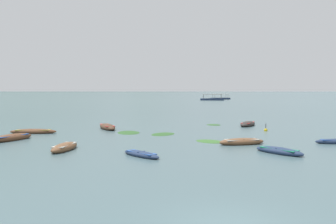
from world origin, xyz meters
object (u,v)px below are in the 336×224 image
at_px(rowboat_3, 33,132).
at_px(rowboat_5, 64,147).
at_px(rowboat_0, 242,142).
at_px(ferry_0, 220,98).
at_px(mooring_buoy, 266,130).
at_px(rowboat_6, 248,124).
at_px(rowboat_9, 141,154).
at_px(rowboat_7, 107,127).
at_px(rowboat_4, 12,138).
at_px(ferry_1, 212,99).
at_px(rowboat_8, 279,151).

distance_m(rowboat_3, rowboat_5, 10.81).
xyz_separation_m(rowboat_0, rowboat_3, (-17.31, 8.62, -0.01)).
bearing_deg(ferry_0, mooring_buoy, -102.65).
xyz_separation_m(rowboat_6, rowboat_9, (-12.67, -17.11, -0.07)).
xyz_separation_m(rowboat_6, rowboat_7, (-15.66, -1.47, 0.01)).
distance_m(rowboat_6, rowboat_7, 15.73).
distance_m(ferry_0, mooring_buoy, 117.89).
relative_size(rowboat_3, rowboat_6, 1.10).
bearing_deg(rowboat_3, rowboat_4, -96.11).
xyz_separation_m(rowboat_5, ferry_1, (37.17, 112.12, 0.26)).
distance_m(rowboat_7, mooring_buoy, 16.14).
xyz_separation_m(rowboat_3, rowboat_7, (6.68, 3.04, 0.04)).
bearing_deg(rowboat_7, mooring_buoy, -13.06).
bearing_deg(ferry_0, rowboat_9, -106.88).
xyz_separation_m(rowboat_5, rowboat_8, (13.89, -2.79, -0.03)).
distance_m(rowboat_0, mooring_buoy, 9.49).
distance_m(rowboat_0, rowboat_9, 8.62).
bearing_deg(rowboat_0, rowboat_5, -174.73).
bearing_deg(rowboat_9, mooring_buoy, 43.27).
bearing_deg(rowboat_7, rowboat_0, -47.63).
bearing_deg(rowboat_8, rowboat_5, 168.65).
relative_size(rowboat_3, rowboat_9, 1.46).
bearing_deg(rowboat_0, rowboat_8, -73.56).
xyz_separation_m(rowboat_3, rowboat_6, (22.33, 4.51, 0.03)).
distance_m(rowboat_0, ferry_0, 126.86).
distance_m(rowboat_9, ferry_1, 119.32).
xyz_separation_m(rowboat_0, mooring_buoy, (5.09, 8.01, -0.09)).
bearing_deg(rowboat_5, rowboat_6, 38.86).
xyz_separation_m(rowboat_5, rowboat_9, (5.08, -2.80, -0.06)).
xyz_separation_m(rowboat_0, rowboat_4, (-17.80, 4.05, 0.02)).
bearing_deg(rowboat_5, ferry_1, 71.66).
height_order(rowboat_4, rowboat_9, rowboat_4).
height_order(rowboat_5, mooring_buoy, mooring_buoy).
distance_m(rowboat_3, rowboat_9, 15.88).
distance_m(rowboat_0, rowboat_4, 18.26).
relative_size(rowboat_0, ferry_0, 0.42).
height_order(rowboat_0, ferry_0, ferry_0).
relative_size(rowboat_8, ferry_1, 0.36).
bearing_deg(ferry_0, rowboat_0, -104.10).
height_order(rowboat_3, rowboat_9, rowboat_3).
distance_m(ferry_1, mooring_buoy, 104.74).
distance_m(rowboat_4, rowboat_8, 20.59).
bearing_deg(rowboat_7, rowboat_9, -79.17).
height_order(rowboat_3, ferry_1, ferry_1).
height_order(rowboat_6, ferry_1, ferry_1).
relative_size(rowboat_7, ferry_1, 0.47).
bearing_deg(rowboat_8, rowboat_9, -179.89).
relative_size(rowboat_5, rowboat_8, 1.01).
distance_m(rowboat_4, ferry_1, 114.94).
relative_size(ferry_0, ferry_1, 0.91).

